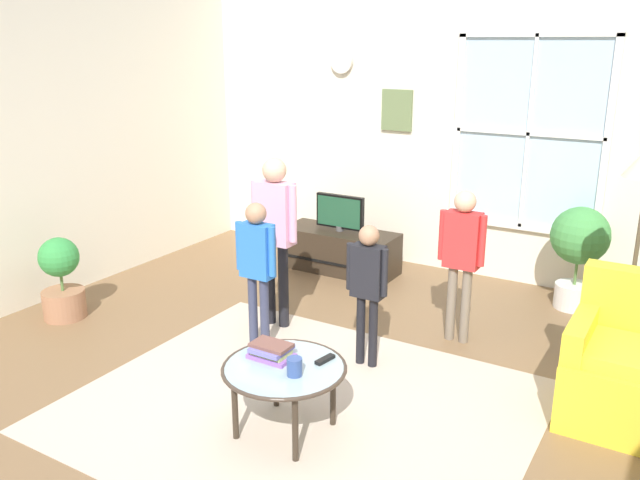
% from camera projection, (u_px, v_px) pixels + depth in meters
% --- Properties ---
extents(ground_plane, '(6.54, 6.58, 0.02)m').
position_uv_depth(ground_plane, '(308.00, 414.00, 4.07)').
color(ground_plane, brown).
extents(back_wall, '(5.94, 0.17, 2.91)m').
position_uv_depth(back_wall, '(480.00, 125.00, 6.13)').
color(back_wall, silver).
rests_on(back_wall, ground_plane).
extents(area_rug, '(2.77, 2.33, 0.01)m').
position_uv_depth(area_rug, '(302.00, 406.00, 4.13)').
color(area_rug, '#C6B29E').
rests_on(area_rug, ground_plane).
extents(tv_stand, '(1.16, 0.47, 0.41)m').
position_uv_depth(tv_stand, '(340.00, 251.00, 6.52)').
color(tv_stand, '#2D2319').
rests_on(tv_stand, ground_plane).
extents(television, '(0.51, 0.08, 0.36)m').
position_uv_depth(television, '(340.00, 212.00, 6.40)').
color(television, '#4C4C4C').
rests_on(television, tv_stand).
extents(armchair, '(0.76, 0.74, 0.87)m').
position_uv_depth(armchair, '(635.00, 370.00, 3.91)').
color(armchair, yellow).
rests_on(armchair, ground_plane).
extents(coffee_table, '(0.73, 0.73, 0.43)m').
position_uv_depth(coffee_table, '(284.00, 371.00, 3.76)').
color(coffee_table, '#99B2B7').
rests_on(coffee_table, ground_plane).
extents(book_stack, '(0.26, 0.20, 0.09)m').
position_uv_depth(book_stack, '(271.00, 351.00, 3.84)').
color(book_stack, '#935DBA').
rests_on(book_stack, coffee_table).
extents(cup, '(0.09, 0.09, 0.10)m').
position_uv_depth(cup, '(295.00, 367.00, 3.64)').
color(cup, '#334C8C').
rests_on(cup, coffee_table).
extents(remote_near_books, '(0.07, 0.15, 0.02)m').
position_uv_depth(remote_near_books, '(325.00, 359.00, 3.81)').
color(remote_near_books, black).
rests_on(remote_near_books, coffee_table).
extents(person_pink_shirt, '(0.41, 0.19, 1.37)m').
position_uv_depth(person_pink_shirt, '(275.00, 223.00, 5.08)').
color(person_pink_shirt, black).
rests_on(person_pink_shirt, ground_plane).
extents(person_red_shirt, '(0.36, 0.16, 1.18)m').
position_uv_depth(person_red_shirt, '(462.00, 249.00, 4.83)').
color(person_red_shirt, '#726656').
rests_on(person_red_shirt, ground_plane).
extents(person_blue_shirt, '(0.34, 0.15, 1.12)m').
position_uv_depth(person_blue_shirt, '(257.00, 259.00, 4.73)').
color(person_blue_shirt, '#333851').
rests_on(person_blue_shirt, ground_plane).
extents(person_black_shirt, '(0.31, 0.14, 1.03)m').
position_uv_depth(person_black_shirt, '(368.00, 279.00, 4.48)').
color(person_black_shirt, black).
rests_on(person_black_shirt, ground_plane).
extents(potted_plant_by_window, '(0.49, 0.49, 0.89)m').
position_uv_depth(potted_plant_by_window, '(579.00, 245.00, 5.50)').
color(potted_plant_by_window, silver).
rests_on(potted_plant_by_window, ground_plane).
extents(potted_plant_corner, '(0.35, 0.35, 0.69)m').
position_uv_depth(potted_plant_corner, '(61.00, 279.00, 5.37)').
color(potted_plant_corner, '#9E6B4C').
rests_on(potted_plant_corner, ground_plane).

